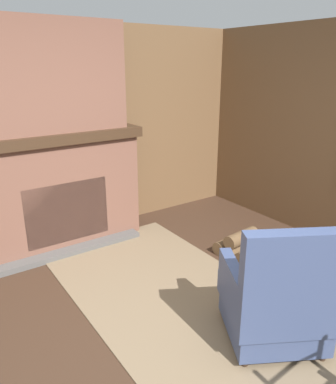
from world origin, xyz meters
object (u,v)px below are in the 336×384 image
at_px(firewood_stack, 241,246).
at_px(decorative_plate_on_mantel, 38,121).
at_px(armchair, 277,301).
at_px(storage_case, 103,119).

bearing_deg(firewood_stack, decorative_plate_on_mantel, -132.00).
bearing_deg(firewood_stack, armchair, -35.01).
relative_size(armchair, firewood_stack, 2.05).
distance_m(armchair, decorative_plate_on_mantel, 2.92).
bearing_deg(decorative_plate_on_mantel, storage_case, 88.44).
bearing_deg(decorative_plate_on_mantel, armchair, 18.12).
bearing_deg(decorative_plate_on_mantel, firewood_stack, 48.00).
xyz_separation_m(armchair, firewood_stack, (-1.12, 0.78, -0.25)).
xyz_separation_m(armchair, decorative_plate_on_mantel, (-2.59, -0.85, 1.07)).
height_order(armchair, firewood_stack, armchair).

